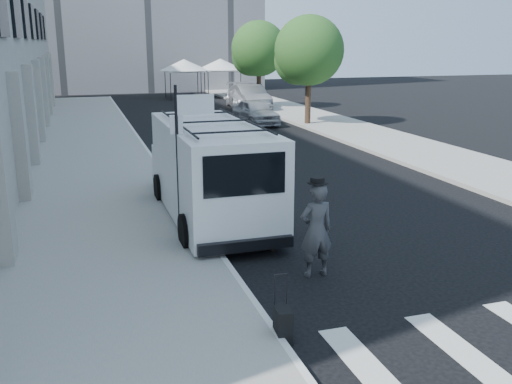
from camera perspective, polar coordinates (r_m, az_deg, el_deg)
ground at (r=11.65m, az=8.17°, el=-8.50°), size 120.00×120.00×0.00m
sidewalk_left at (r=26.01m, az=-16.14°, el=4.24°), size 4.50×48.00×0.15m
sidewalk_right at (r=32.95m, az=7.43°, el=6.81°), size 4.00×56.00×0.15m
sign_pole at (r=13.17m, az=-6.92°, el=6.29°), size 1.03×0.07×3.50m
tree_near at (r=32.18m, az=5.05°, el=13.66°), size 3.80×3.83×6.03m
tree_far at (r=40.65m, az=0.08°, el=13.94°), size 3.80×3.83×6.03m
tent_left at (r=48.44m, az=-7.21°, el=12.47°), size 4.00×4.00×3.20m
tent_right at (r=49.60m, az=-3.59°, el=12.61°), size 4.00×4.00×3.20m
businessman at (r=11.38m, az=6.04°, el=-3.82°), size 0.72×0.50×1.92m
briefcase at (r=13.04m, az=1.38°, el=-4.97°), size 0.17×0.45×0.34m
suitcase at (r=9.19m, az=2.71°, el=-13.08°), size 0.27×0.40×1.06m
cargo_van at (r=15.06m, az=-4.62°, el=2.21°), size 2.44×6.82×2.54m
parked_car_a at (r=32.76m, az=-0.03°, el=8.03°), size 1.99×4.34×1.44m
parked_car_b at (r=40.02m, az=-0.62°, el=9.46°), size 1.93×5.26×1.72m
parked_car_c at (r=40.98m, az=-1.03°, el=9.58°), size 3.13×6.18×1.72m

